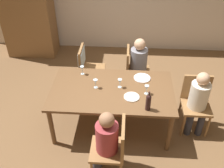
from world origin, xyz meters
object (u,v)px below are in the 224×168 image
Objects in this scene: person_woman_host at (199,99)px; wine_bottle_tall_green at (148,102)px; chair_far_left at (86,64)px; wine_glass_near_left at (120,82)px; wine_glass_far at (147,88)px; handbag at (111,85)px; wine_glass_near_right at (95,82)px; dinner_plate_guest_left at (142,78)px; chair_right_end at (196,100)px; dinner_plate_host at (132,97)px; wine_glass_centre at (82,69)px; armoire_cabinet at (27,9)px; chair_near at (114,146)px; chair_far_right at (133,68)px; person_man_bearded at (140,63)px; person_man_guest at (105,140)px; dining_table at (112,93)px.

person_woman_host reaches higher than wine_bottle_tall_green.
chair_far_left is 6.17× the size of wine_glass_near_left.
handbag is (-0.59, 1.00, -0.74)m from wine_glass_far.
wine_glass_near_right is (-0.78, 0.45, -0.03)m from wine_bottle_tall_green.
dinner_plate_guest_left is (-0.86, 0.35, 0.11)m from person_woman_host.
wine_glass_far is 1.38m from handbag.
chair_right_end is 1.08m from dinner_plate_host.
wine_glass_centre reaches higher than dinner_plate_guest_left.
wine_glass_near_left is 0.42m from wine_glass_far.
wine_glass_near_left is (-0.41, 0.48, -0.03)m from wine_bottle_tall_green.
chair_right_end is (3.37, -2.21, -0.56)m from armoire_cabinet.
wine_glass_far is (2.56, -2.37, -0.25)m from armoire_cabinet.
chair_near is at bearing -116.69° from wine_glass_far.
chair_near reaches higher than handbag.
chair_right_end reaches higher than dinner_plate_host.
armoire_cabinet is at bearing 133.37° from wine_bottle_tall_green.
chair_far_right is 1.07m from wine_glass_far.
person_woman_host is (0.99, -0.96, 0.11)m from chair_far_right.
person_woman_host is 1.23m from wine_glass_near_left.
chair_right_end reaches higher than dinner_plate_guest_left.
handbag is at bearing 102.38° from wine_glass_near_left.
wine_glass_far reaches higher than dinner_plate_host.
chair_near reaches higher than wine_glass_far.
chair_right_end is at bearing -15.23° from dinner_plate_guest_left.
armoire_cabinet is at bearing 33.41° from chair_near.
wine_glass_near_right is at bearing -51.80° from armoire_cabinet.
person_man_guest is (-0.48, -1.86, -0.02)m from person_man_bearded.
person_man_bearded reaches higher than wine_glass_far.
armoire_cabinet reaches higher than wine_glass_centre.
dining_table is 0.94m from chair_near.
dining_table is 0.36m from dinner_plate_host.
wine_glass_centre is at bearing -9.01° from chair_right_end.
person_man_bearded reaches higher than handbag.
person_man_guest reaches higher than dinner_plate_guest_left.
chair_right_end is (1.32, 0.09, -0.14)m from dining_table.
wine_glass_near_left is 0.45m from dinner_plate_guest_left.
wine_glass_centre is at bearing 3.26° from chair_far_left.
chair_near is 6.17× the size of wine_glass_near_right.
chair_near is 0.84× the size of person_man_guest.
dining_table is 6.97× the size of dinner_plate_guest_left.
wine_glass_centre is (-1.04, 0.80, -0.03)m from wine_bottle_tall_green.
armoire_cabinet is 4.07m from chair_right_end.
chair_right_end is 1.01m from wine_bottle_tall_green.
armoire_cabinet reaches higher than chair_far_left.
wine_glass_far is at bearing -23.51° from wine_glass_centre.
wine_glass_centre is 0.99m from dinner_plate_host.
armoire_cabinet is at bearing 145.17° from handbag.
wine_glass_far is 0.64× the size of dinner_plate_host.
chair_right_end is 1.22m from person_man_bearded.
armoire_cabinet is 2.37× the size of chair_near.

